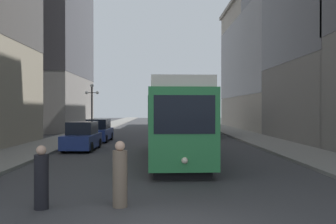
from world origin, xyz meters
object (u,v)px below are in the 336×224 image
object	(u,v)px
pedestrian_crossing_far	(41,179)
parked_car_left_near	(82,137)
transit_bus	(197,116)
pedestrian_crossing_near	(120,176)
streetcar	(174,119)
lamp_post_left_far	(92,100)
parked_car_left_mid	(98,131)

from	to	relation	value
pedestrian_crossing_far	parked_car_left_near	bearing A→B (deg)	-101.14
transit_bus	pedestrian_crossing_near	size ratio (longest dim) A/B	6.91
transit_bus	parked_car_left_near	distance (m)	16.96
streetcar	lamp_post_left_far	bearing A→B (deg)	111.26
transit_bus	parked_car_left_mid	world-z (taller)	transit_bus
transit_bus	pedestrian_crossing_far	xyz separation A→B (m)	(-7.04, -28.29, -1.16)
pedestrian_crossing_near	lamp_post_left_far	xyz separation A→B (m)	(-5.80, 27.45, 2.67)
streetcar	transit_bus	bearing A→B (deg)	79.07
parked_car_left_near	parked_car_left_mid	size ratio (longest dim) A/B	0.87
streetcar	pedestrian_crossing_near	bearing A→B (deg)	-102.57
parked_car_left_mid	pedestrian_crossing_near	distance (m)	20.41
lamp_post_left_far	pedestrian_crossing_far	bearing A→B (deg)	-82.26
streetcar	lamp_post_left_far	size ratio (longest dim) A/B	2.42
streetcar	parked_car_left_mid	size ratio (longest dim) A/B	2.47
streetcar	pedestrian_crossing_near	xyz separation A→B (m)	(-1.81, -9.21, -1.27)
pedestrian_crossing_far	lamp_post_left_far	xyz separation A→B (m)	(-3.75, 27.61, 2.71)
transit_bus	pedestrian_crossing_near	world-z (taller)	transit_bus
pedestrian_crossing_near	pedestrian_crossing_far	size ratio (longest dim) A/B	1.06
parked_car_left_near	lamp_post_left_far	bearing A→B (deg)	99.35
parked_car_left_mid	parked_car_left_near	bearing A→B (deg)	-89.67
parked_car_left_mid	pedestrian_crossing_far	world-z (taller)	parked_car_left_mid
streetcar	pedestrian_crossing_far	xyz separation A→B (m)	(-3.87, -9.37, -1.32)
transit_bus	parked_car_left_near	size ratio (longest dim) A/B	2.86
streetcar	parked_car_left_near	size ratio (longest dim) A/B	2.84
parked_car_left_mid	pedestrian_crossing_far	bearing A→B (deg)	-84.44
streetcar	parked_car_left_mid	world-z (taller)	streetcar
transit_bus	parked_car_left_mid	xyz separation A→B (m)	(-8.89, -8.10, -1.10)
streetcar	parked_car_left_near	xyz separation A→B (m)	(-5.72, 4.52, -1.26)
parked_car_left_mid	lamp_post_left_far	size ratio (longest dim) A/B	0.98
pedestrian_crossing_near	lamp_post_left_far	world-z (taller)	lamp_post_left_far
parked_car_left_near	parked_car_left_mid	bearing A→B (deg)	91.47
transit_bus	lamp_post_left_far	distance (m)	10.92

